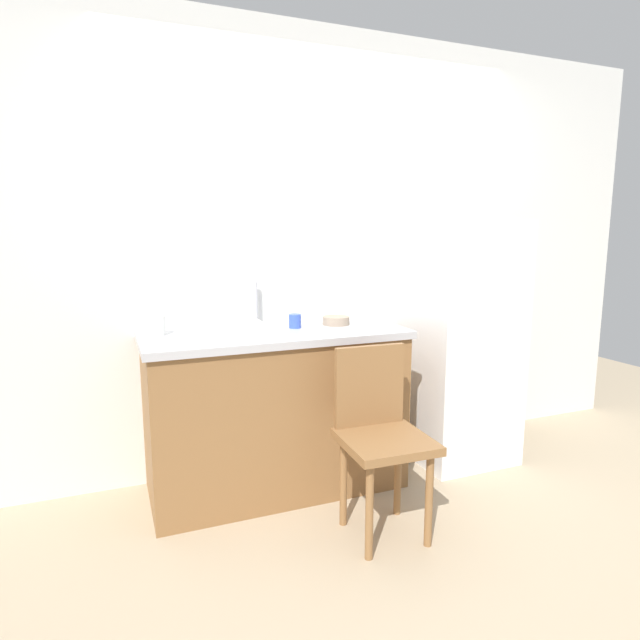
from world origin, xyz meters
name	(u,v)px	position (x,y,z in m)	size (l,w,h in m)	color
ground_plane	(397,528)	(0.00, 0.00, 0.00)	(8.00, 8.00, 0.00)	tan
back_wall	(321,252)	(0.00, 1.00, 1.31)	(4.80, 0.10, 2.62)	silver
cabinet_base	(275,413)	(-0.42, 0.65, 0.43)	(1.38, 0.60, 0.86)	olive
countertop	(274,334)	(-0.42, 0.65, 0.88)	(1.42, 0.64, 0.04)	#B7B7BC
faucet	(256,303)	(-0.45, 0.90, 1.03)	(0.02, 0.02, 0.25)	#B7B7BC
refrigerator	(457,341)	(0.78, 0.64, 0.75)	(0.60, 0.62, 1.51)	white
chair	(380,431)	(-0.09, 0.04, 0.50)	(0.42, 0.42, 0.89)	olive
dish_tray	(237,327)	(-0.62, 0.68, 0.93)	(0.28, 0.20, 0.05)	white
terracotta_bowl	(336,320)	(-0.03, 0.70, 0.93)	(0.16, 0.16, 0.05)	gray
cup_blue	(295,321)	(-0.28, 0.68, 0.94)	(0.07, 0.07, 0.08)	blue
cup_white	(158,326)	(-1.02, 0.75, 0.95)	(0.08, 0.08, 0.10)	white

